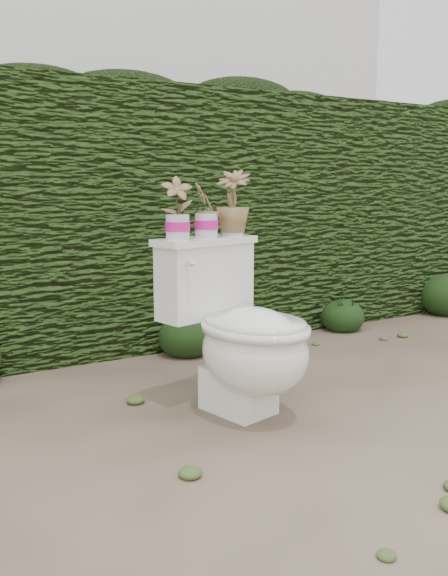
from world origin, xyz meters
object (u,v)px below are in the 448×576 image
toilet (241,336)px  potted_plant_right (233,204)px  potted_plant_center (206,212)px  potted_plant_left (177,210)px

toilet → potted_plant_right: 0.64m
potted_plant_center → potted_plant_left: bearing=-10.3°
toilet → potted_plant_center: bearing=88.1°
potted_plant_center → potted_plant_right: size_ratio=0.80×
potted_plant_left → potted_plant_right: potted_plant_right is taller
potted_plant_right → toilet: bearing=-69.5°
potted_plant_left → potted_plant_right: (0.33, 0.08, 0.02)m
potted_plant_left → potted_plant_center: potted_plant_left is taller
potted_plant_right → potted_plant_left: bearing=-123.3°
toilet → potted_plant_right: size_ratio=2.64×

